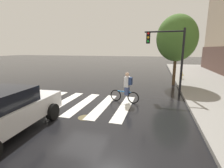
{
  "coord_description": "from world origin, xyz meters",
  "views": [
    {
      "loc": [
        3.88,
        -7.99,
        2.94
      ],
      "look_at": [
        1.69,
        0.08,
        1.18
      ],
      "focal_mm": 26.85,
      "sensor_mm": 36.0,
      "label": 1
    }
  ],
  "objects": [
    {
      "name": "manhole_cover",
      "position": [
        0.96,
        -1.7,
        0.0
      ],
      "size": [
        0.64,
        0.64,
        0.01
      ],
      "primitive_type": "cylinder",
      "color": "#473D1E",
      "rests_on": "ground"
    },
    {
      "name": "fire_hydrant",
      "position": [
        6.1,
        8.9,
        0.53
      ],
      "size": [
        0.33,
        0.22,
        0.78
      ],
      "color": "gold",
      "rests_on": "sidewalk"
    },
    {
      "name": "traffic_light_near",
      "position": [
        4.54,
        3.42,
        2.86
      ],
      "size": [
        2.47,
        0.28,
        4.2
      ],
      "color": "black",
      "rests_on": "ground"
    },
    {
      "name": "crosswalk_stripes",
      "position": [
        -0.51,
        0.0,
        0.01
      ],
      "size": [
        6.31,
        3.92,
        0.01
      ],
      "color": "silver",
      "rests_on": "ground"
    },
    {
      "name": "street_tree_near",
      "position": [
        5.23,
        6.42,
        3.74
      ],
      "size": [
        3.12,
        3.12,
        5.55
      ],
      "color": "#4C3823",
      "rests_on": "ground"
    },
    {
      "name": "ground_plane",
      "position": [
        0.0,
        0.0,
        0.0
      ],
      "size": [
        120.0,
        120.0,
        0.0
      ],
      "primitive_type": "plane",
      "color": "black"
    },
    {
      "name": "sedan_near",
      "position": [
        -1.17,
        -3.76,
        0.82
      ],
      "size": [
        2.32,
        4.68,
        1.59
      ],
      "color": "silver",
      "rests_on": "ground"
    },
    {
      "name": "cyclist",
      "position": [
        2.31,
        0.85,
        0.84
      ],
      "size": [
        1.69,
        0.43,
        1.69
      ],
      "color": "black",
      "rests_on": "ground"
    }
  ]
}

